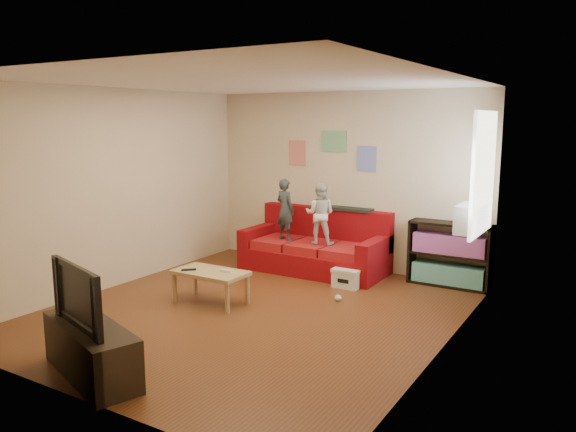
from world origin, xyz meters
The scene contains 17 objects.
room_shell centered at (0.00, 0.00, 1.35)m, with size 4.52×5.02×2.72m.
sofa centered at (-0.27, 2.07, 0.32)m, with size 2.18×1.00×0.96m.
child_a centered at (-0.72, 1.90, 0.93)m, with size 0.34×0.22×0.94m, color #2D3639.
child_b centered at (-0.12, 1.90, 0.91)m, with size 0.44×0.34×0.91m, color silver.
coffee_table centered at (-0.65, 0.00, 0.36)m, with size 0.92×0.51×0.41m.
remote centered at (-0.90, -0.12, 0.42)m, with size 0.18×0.05×0.02m, color black.
game_controller centered at (-0.45, 0.05, 0.43)m, with size 0.15×0.04×0.03m, color silver.
bookshelf centered at (1.70, 2.30, 0.40)m, with size 1.11×0.33×0.89m.
window centered at (2.22, 1.65, 1.64)m, with size 0.04×1.08×1.48m, color white.
ac_unit centered at (2.10, 1.65, 1.08)m, with size 0.28×0.55×0.35m, color #B7B2A3.
artwork_left centered at (-0.85, 2.48, 1.75)m, with size 0.30×0.01×0.40m, color #D87266.
artwork_center centered at (-0.20, 2.48, 1.95)m, with size 0.42×0.01×0.32m, color #72B27F.
artwork_right centered at (0.35, 2.48, 1.70)m, with size 0.30×0.01×0.38m, color #727FCC.
file_box centered at (0.53, 1.51, 0.13)m, with size 0.38×0.29×0.26m.
tv_stand centered at (-0.27, -2.16, 0.24)m, with size 1.28×0.43×0.48m, color black.
television centered at (-0.27, -2.16, 0.76)m, with size 0.98×0.13×0.57m, color black.
tissue centered at (0.70, 0.87, 0.04)m, with size 0.09×0.09×0.09m, color beige.
Camera 1 is at (3.69, -5.29, 2.28)m, focal length 35.00 mm.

